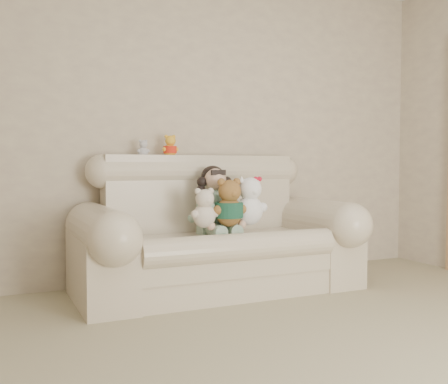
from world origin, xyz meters
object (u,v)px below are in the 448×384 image
Objects in this scene: sofa at (218,223)px; cream_teddy at (204,204)px; white_cat at (249,196)px; brown_teddy at (229,198)px; seated_child at (215,199)px.

cream_teddy is at bearing -145.11° from sofa.
brown_teddy is at bearing -176.42° from white_cat.
sofa reaches higher than brown_teddy.
cream_teddy is at bearing 175.80° from brown_teddy.
sofa reaches higher than cream_teddy.
sofa reaches higher than white_cat.
brown_teddy is 1.24× the size of cream_teddy.
brown_teddy is (0.03, -0.12, 0.19)m from sofa.
sofa is 0.23m from brown_teddy.
white_cat is (0.21, -0.17, 0.03)m from seated_child.
cream_teddy is at bearing 178.33° from white_cat.
seated_child is (0.01, 0.08, 0.17)m from sofa.
white_cat is at bearing 6.04° from brown_teddy.
white_cat reaches higher than cream_teddy.
sofa is at bearing 151.73° from white_cat.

